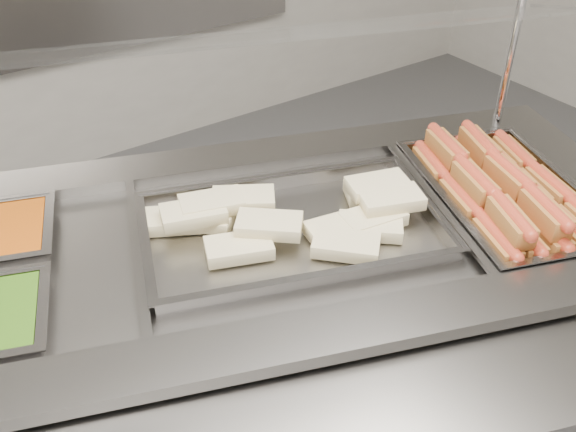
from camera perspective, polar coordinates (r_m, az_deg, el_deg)
steam_counter at (r=1.80m, az=-1.57°, el=-12.53°), size 2.04×1.41×0.90m
tray_rail at (r=1.18m, az=4.18°, el=-17.39°), size 1.77×0.92×0.05m
sneeze_guard at (r=1.51m, az=-4.09°, el=15.08°), size 1.65×0.83×0.44m
pan_hotdogs at (r=1.74m, az=18.60°, el=1.11°), size 0.50×0.63×0.10m
pan_wraps at (r=1.52m, az=0.36°, el=-1.44°), size 0.77×0.60×0.07m
hotdogs_in_buns at (r=1.71m, az=18.49°, el=2.29°), size 0.45×0.58×0.12m
tortilla_wraps at (r=1.52m, az=0.53°, el=0.06°), size 0.65×0.47×0.07m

